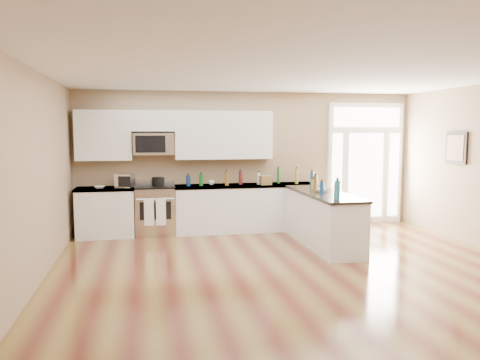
% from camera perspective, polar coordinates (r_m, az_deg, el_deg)
% --- Properties ---
extents(ground, '(8.00, 8.00, 0.00)m').
position_cam_1_polar(ground, '(6.13, 9.55, -13.19)').
color(ground, '#5C2819').
extents(room_shell, '(8.00, 8.00, 8.00)m').
position_cam_1_polar(room_shell, '(5.80, 9.84, 2.97)').
color(room_shell, '#977F60').
rests_on(room_shell, ground).
extents(back_cabinet_left, '(1.10, 0.66, 0.94)m').
position_cam_1_polar(back_cabinet_left, '(9.26, -16.04, -3.99)').
color(back_cabinet_left, white).
rests_on(back_cabinet_left, ground).
extents(back_cabinet_right, '(2.85, 0.66, 0.94)m').
position_cam_1_polar(back_cabinet_right, '(9.43, 0.67, -3.58)').
color(back_cabinet_right, white).
rests_on(back_cabinet_right, ground).
extents(peninsula_cabinet, '(0.69, 2.32, 0.94)m').
position_cam_1_polar(peninsula_cabinet, '(8.37, 10.05, -4.92)').
color(peninsula_cabinet, white).
rests_on(peninsula_cabinet, ground).
extents(upper_cabinet_left, '(1.04, 0.33, 0.95)m').
position_cam_1_polar(upper_cabinet_left, '(9.27, -16.30, 5.25)').
color(upper_cabinet_left, white).
rests_on(upper_cabinet_left, room_shell).
extents(upper_cabinet_right, '(1.94, 0.33, 0.95)m').
position_cam_1_polar(upper_cabinet_right, '(9.36, -2.01, 5.49)').
color(upper_cabinet_right, white).
rests_on(upper_cabinet_right, room_shell).
extents(upper_cabinet_short, '(0.82, 0.33, 0.40)m').
position_cam_1_polar(upper_cabinet_short, '(9.24, -10.55, 7.10)').
color(upper_cabinet_short, white).
rests_on(upper_cabinet_short, room_shell).
extents(microwave, '(0.78, 0.41, 0.42)m').
position_cam_1_polar(microwave, '(9.20, -10.50, 4.36)').
color(microwave, silver).
rests_on(microwave, room_shell).
extents(entry_door, '(1.70, 0.10, 2.60)m').
position_cam_1_polar(entry_door, '(10.47, 15.00, 1.94)').
color(entry_door, white).
rests_on(entry_door, ground).
extents(wall_art_near, '(0.05, 0.58, 0.58)m').
position_cam_1_polar(wall_art_near, '(9.43, 24.85, 3.58)').
color(wall_art_near, black).
rests_on(wall_art_near, room_shell).
extents(kitchen_range, '(0.76, 0.68, 1.08)m').
position_cam_1_polar(kitchen_range, '(9.22, -10.30, -3.63)').
color(kitchen_range, silver).
rests_on(kitchen_range, ground).
extents(stockpot, '(0.31, 0.31, 0.18)m').
position_cam_1_polar(stockpot, '(9.19, -9.95, -0.13)').
color(stockpot, black).
rests_on(stockpot, kitchen_range).
extents(toaster_oven, '(0.38, 0.34, 0.26)m').
position_cam_1_polar(toaster_oven, '(9.06, -13.89, -0.10)').
color(toaster_oven, silver).
rests_on(toaster_oven, back_cabinet_left).
extents(cardboard_box, '(0.24, 0.18, 0.18)m').
position_cam_1_polar(cardboard_box, '(9.31, 3.13, -0.03)').
color(cardboard_box, brown).
rests_on(cardboard_box, back_cabinet_right).
extents(bowl_left, '(0.23, 0.23, 0.05)m').
position_cam_1_polar(bowl_left, '(9.07, -16.76, -0.87)').
color(bowl_left, white).
rests_on(bowl_left, back_cabinet_left).
extents(bowl_peninsula, '(0.21, 0.21, 0.06)m').
position_cam_1_polar(bowl_peninsula, '(8.33, 9.90, -1.23)').
color(bowl_peninsula, white).
rests_on(bowl_peninsula, peninsula_cabinet).
extents(cup_counter, '(0.15, 0.15, 0.09)m').
position_cam_1_polar(cup_counter, '(9.29, -3.51, -0.33)').
color(cup_counter, white).
rests_on(cup_counter, back_cabinet_right).
extents(counter_bottles, '(2.37, 2.42, 0.31)m').
position_cam_1_polar(counter_bottles, '(8.72, 4.33, -0.18)').
color(counter_bottles, '#19591E').
rests_on(counter_bottles, back_cabinet_right).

